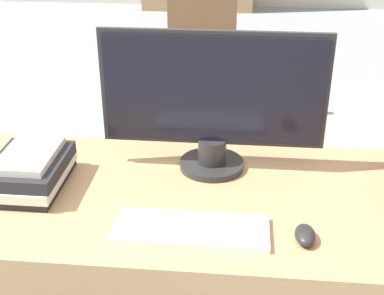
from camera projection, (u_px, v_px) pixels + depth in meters
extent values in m
cube|color=tan|center=(180.00, 292.00, 1.65)|extent=(1.28, 0.65, 0.72)
cylinder|color=#282828|center=(212.00, 164.00, 1.61)|extent=(0.19, 0.19, 0.02)
cylinder|color=#282828|center=(212.00, 150.00, 1.59)|extent=(0.08, 0.08, 0.07)
cube|color=#282828|center=(213.00, 89.00, 1.51)|extent=(0.65, 0.01, 0.34)
cube|color=black|center=(213.00, 90.00, 1.50)|extent=(0.62, 0.02, 0.31)
cube|color=white|center=(191.00, 229.00, 1.32)|extent=(0.38, 0.14, 0.02)
ellipsoid|color=#262626|center=(305.00, 235.00, 1.29)|extent=(0.05, 0.08, 0.03)
cube|color=#232328|center=(35.00, 182.00, 1.52)|extent=(0.16, 0.26, 0.02)
cube|color=silver|center=(30.00, 174.00, 1.51)|extent=(0.19, 0.27, 0.03)
cube|color=#232328|center=(29.00, 165.00, 1.49)|extent=(0.20, 0.25, 0.04)
cube|color=silver|center=(29.00, 155.00, 1.48)|extent=(0.14, 0.21, 0.02)
cylinder|color=brown|center=(166.00, 114.00, 3.29)|extent=(0.04, 0.04, 0.37)
cylinder|color=brown|center=(227.00, 116.00, 3.26)|extent=(0.04, 0.04, 0.37)
cylinder|color=brown|center=(173.00, 92.00, 3.63)|extent=(0.04, 0.04, 0.37)
cylinder|color=brown|center=(229.00, 94.00, 3.60)|extent=(0.04, 0.04, 0.37)
cube|color=brown|center=(199.00, 72.00, 3.35)|extent=(0.44, 0.44, 0.05)
cube|color=brown|center=(202.00, 17.00, 3.39)|extent=(0.44, 0.04, 0.54)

